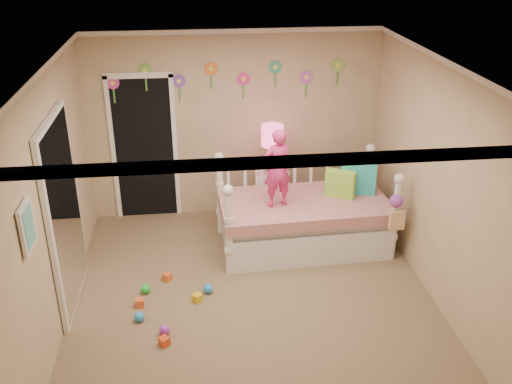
{
  "coord_description": "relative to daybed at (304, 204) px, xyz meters",
  "views": [
    {
      "loc": [
        -0.58,
        -5.19,
        3.8
      ],
      "look_at": [
        0.1,
        0.6,
        1.05
      ],
      "focal_mm": 39.92,
      "sensor_mm": 36.0,
      "label": 1
    }
  ],
  "objects": [
    {
      "name": "mirror_closet",
      "position": [
        -2.73,
        -0.84,
        0.47
      ],
      "size": [
        0.07,
        1.3,
        2.1
      ],
      "primitive_type": "cube",
      "color": "white",
      "rests_on": "left_wall"
    },
    {
      "name": "wall_picture",
      "position": [
        -2.74,
        -2.04,
        0.97
      ],
      "size": [
        0.05,
        0.34,
        0.42
      ],
      "primitive_type": "cube",
      "color": "white",
      "rests_on": "left_wall"
    },
    {
      "name": "closet_doorway",
      "position": [
        -2.02,
        1.09,
        0.45
      ],
      "size": [
        0.9,
        0.04,
        2.07
      ],
      "primitive_type": "cube",
      "color": "black",
      "rests_on": "back_wall"
    },
    {
      "name": "right_wall",
      "position": [
        1.23,
        -1.14,
        0.72
      ],
      "size": [
        0.01,
        4.5,
        2.6
      ],
      "primitive_type": "cube",
      "color": "tan",
      "rests_on": "floor"
    },
    {
      "name": "pillow_turquoise",
      "position": [
        0.72,
        0.13,
        0.29
      ],
      "size": [
        0.47,
        0.26,
        0.44
      ],
      "primitive_type": "cube",
      "rotation": [
        0.0,
        0.0,
        -0.25
      ],
      "color": "#2AD4BD",
      "rests_on": "daybed"
    },
    {
      "name": "toy_scatter",
      "position": [
        -1.66,
        -1.14,
        -0.53
      ],
      "size": [
        1.27,
        1.52,
        0.11
      ],
      "primitive_type": null,
      "rotation": [
        0.0,
        0.0,
        -0.43
      ],
      "color": "#996666",
      "rests_on": "floor"
    },
    {
      "name": "flower_decals",
      "position": [
        -0.86,
        1.09,
        1.36
      ],
      "size": [
        3.4,
        0.02,
        0.5
      ],
      "primitive_type": null,
      "color": "#B2668C",
      "rests_on": "back_wall"
    },
    {
      "name": "table_lamp",
      "position": [
        -0.31,
        0.72,
        0.6
      ],
      "size": [
        0.3,
        0.3,
        0.65
      ],
      "color": "#F7205C",
      "rests_on": "nightstand"
    },
    {
      "name": "back_wall",
      "position": [
        -0.77,
        1.11,
        0.72
      ],
      "size": [
        4.0,
        0.01,
        2.6
      ],
      "primitive_type": "cube",
      "color": "tan",
      "rests_on": "floor"
    },
    {
      "name": "floor",
      "position": [
        -0.77,
        -1.14,
        -0.58
      ],
      "size": [
        4.0,
        4.5,
        0.01
      ],
      "primitive_type": "cube",
      "color": "#7F684C",
      "rests_on": "ground"
    },
    {
      "name": "hanging_bag",
      "position": [
        0.98,
        -0.61,
        0.13
      ],
      "size": [
        0.2,
        0.16,
        0.36
      ],
      "primitive_type": null,
      "color": "beige",
      "rests_on": "daybed"
    },
    {
      "name": "pillow_lime",
      "position": [
        0.47,
        0.04,
        0.24
      ],
      "size": [
        0.39,
        0.3,
        0.35
      ],
      "primitive_type": "cube",
      "rotation": [
        0.0,
        0.0,
        -0.5
      ],
      "color": "#99DF44",
      "rests_on": "daybed"
    },
    {
      "name": "child",
      "position": [
        -0.37,
        -0.11,
        0.56
      ],
      "size": [
        0.41,
        0.32,
        0.99
      ],
      "primitive_type": "imported",
      "rotation": [
        0.0,
        0.0,
        3.4
      ],
      "color": "#E13381",
      "rests_on": "daybed"
    },
    {
      "name": "ceiling",
      "position": [
        -0.77,
        -1.14,
        2.02
      ],
      "size": [
        4.0,
        4.5,
        0.01
      ],
      "primitive_type": "cube",
      "color": "white",
      "rests_on": "floor"
    },
    {
      "name": "nightstand",
      "position": [
        -0.31,
        0.72,
        -0.21
      ],
      "size": [
        0.48,
        0.38,
        0.75
      ],
      "primitive_type": "cube",
      "rotation": [
        0.0,
        0.0,
        -0.08
      ],
      "color": "white",
      "rests_on": "floor"
    },
    {
      "name": "crown_molding",
      "position": [
        -0.77,
        -1.14,
        1.99
      ],
      "size": [
        4.0,
        4.5,
        0.06
      ],
      "primitive_type": null,
      "color": "white",
      "rests_on": "ceiling"
    },
    {
      "name": "daybed",
      "position": [
        0.0,
        0.0,
        0.0
      ],
      "size": [
        2.2,
        1.25,
        1.17
      ],
      "primitive_type": null,
      "rotation": [
        0.0,
        0.0,
        0.04
      ],
      "color": "white",
      "rests_on": "floor"
    },
    {
      "name": "left_wall",
      "position": [
        -2.77,
        -1.14,
        0.72
      ],
      "size": [
        0.01,
        4.5,
        2.6
      ],
      "primitive_type": "cube",
      "color": "tan",
      "rests_on": "floor"
    }
  ]
}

